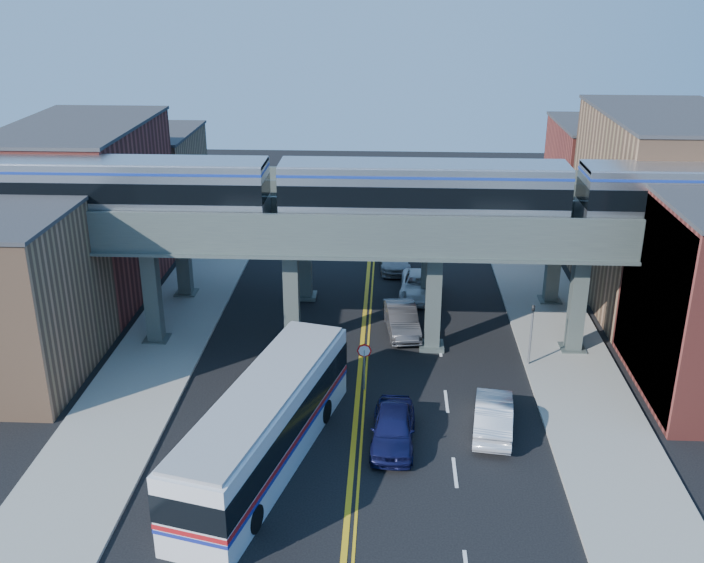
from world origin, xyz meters
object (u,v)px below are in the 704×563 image
Objects in this scene: car_lane_a at (393,428)px; traffic_signal at (531,328)px; car_lane_b at (402,320)px; car_parked_curb at (493,415)px; transit_train at (423,191)px; transit_bus at (265,426)px; stop_sign at (364,359)px; car_lane_d at (394,258)px; car_lane_c at (419,286)px.

traffic_signal is at bearing 49.40° from car_lane_a.
car_parked_curb is at bearing -75.48° from car_lane_b.
transit_train is 3.33× the size of transit_bus.
transit_bus is 14.93m from car_lane_b.
stop_sign is 0.53× the size of car_parked_curb.
traffic_signal is 0.79× the size of car_lane_d.
car_lane_d is (-1.39, 12.92, -8.51)m from transit_train.
transit_train reaches higher than car_parked_curb.
transit_train is 9.51× the size of car_parked_curb.
transit_bus is at bearing 24.12° from car_parked_curb.
car_lane_a is at bearing -99.59° from car_lane_b.
car_parked_curb reaches higher than car_lane_c.
traffic_signal is at bearing -18.41° from transit_train.
stop_sign is 0.50× the size of car_lane_d.
stop_sign is 0.19× the size of transit_bus.
traffic_signal reaches higher than transit_bus.
car_lane_b reaches higher than car_lane_d.
traffic_signal reaches higher than car_lane_b.
car_lane_a reaches higher than car_lane_c.
stop_sign is 0.64× the size of traffic_signal.
stop_sign is 7.21m from car_parked_curb.
car_lane_b is 1.00× the size of car_parked_curb.
car_lane_c is (1.68, 17.60, -0.10)m from car_lane_a.
car_lane_a is (5.59, 1.69, -1.00)m from transit_bus.
car_lane_b is at bearing -60.62° from car_parked_curb.
car_lane_b is (0.50, 11.90, -0.01)m from car_lane_a.
car_lane_a is (1.50, -4.90, -0.93)m from stop_sign.
car_lane_c is at bearing 87.88° from transit_train.
car_lane_c is 1.01× the size of car_lane_d.
car_lane_d is at bearing -69.97° from car_parked_curb.
transit_bus is at bearing -143.56° from traffic_signal.
transit_train is at bearing -61.15° from car_parked_curb.
car_lane_c is at bearing -6.11° from transit_bus.
stop_sign is 5.21m from car_lane_a.
transit_train reaches higher than car_lane_c.
car_lane_b is (-6.90, 4.01, -1.48)m from traffic_signal.
transit_train is 8.73m from car_lane_b.
car_lane_a is at bearing -133.13° from traffic_signal.
traffic_signal is at bearing -55.93° from car_lane_c.
car_lane_b is 5.82m from car_lane_c.
car_lane_b is at bearing -92.55° from car_lane_d.
car_lane_b reaches higher than car_parked_curb.
traffic_signal is at bearing -104.68° from car_parked_curb.
transit_bus is at bearing -121.05° from transit_train.
transit_bus reaches higher than car_lane_a.
stop_sign is 18.01m from car_lane_d.
car_lane_d is (1.50, 17.92, -1.00)m from stop_sign.
transit_train is at bearing -88.58° from car_lane_c.
stop_sign reaches higher than car_lane_b.
transit_bus reaches higher than car_lane_b.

